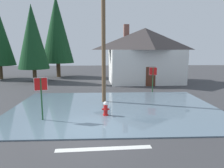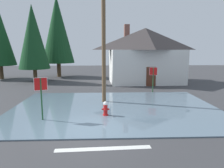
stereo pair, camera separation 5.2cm
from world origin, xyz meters
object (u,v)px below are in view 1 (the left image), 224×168
Objects in this scene: pine_tree_tall_left at (57,30)px; stop_sign_far at (153,75)px; house at (145,54)px; pine_tree_mid_left at (32,37)px; fire_hydrant at (106,109)px; utility_pole at (103,32)px; stop_sign_near at (41,91)px.

stop_sign_far is at bearing -46.98° from pine_tree_tall_left.
pine_tree_mid_left is at bearing 178.12° from house.
fire_hydrant is 0.09× the size of utility_pole.
pine_tree_tall_left reaches higher than stop_sign_far.
house is 12.84m from pine_tree_mid_left.
pine_tree_mid_left is (-7.94, 9.75, 0.21)m from utility_pole.
utility_pole is at bearing 91.35° from fire_hydrant.
utility_pole is 1.09× the size of pine_tree_mid_left.
pine_tree_mid_left is at bearing 129.16° from utility_pole.
pine_tree_mid_left is at bearing -110.00° from pine_tree_tall_left.
house is 0.82× the size of pine_tree_tall_left.
stop_sign_near is at bearing -136.88° from stop_sign_far.
fire_hydrant is 0.39× the size of stop_sign_far.
pine_tree_mid_left is at bearing 108.88° from stop_sign_near.
pine_tree_tall_left is (-2.90, 18.39, 4.71)m from stop_sign_near.
pine_tree_mid_left reaches higher than fire_hydrant.
stop_sign_near is 0.26× the size of house.
fire_hydrant is 5.54m from utility_pole.
utility_pole is at bearing 49.38° from stop_sign_near.
house is (0.42, 6.05, 1.62)m from stop_sign_far.
house is at bearing 58.62° from stop_sign_near.
utility_pole is 10.62m from house.
utility_pole is 15.88m from pine_tree_tall_left.
house reaches higher than stop_sign_near.
utility_pole is at bearing -142.71° from stop_sign_far.
pine_tree_tall_left is at bearing 133.02° from stop_sign_far.
stop_sign_near is 14.78m from pine_tree_mid_left.
pine_tree_tall_left is at bearing 98.96° from stop_sign_near.
stop_sign_near is at bearing -169.45° from fire_hydrant.
utility_pole is at bearing -66.94° from pine_tree_tall_left.
house is (4.74, 9.34, -1.75)m from utility_pole.
utility_pole is at bearing -116.93° from house.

